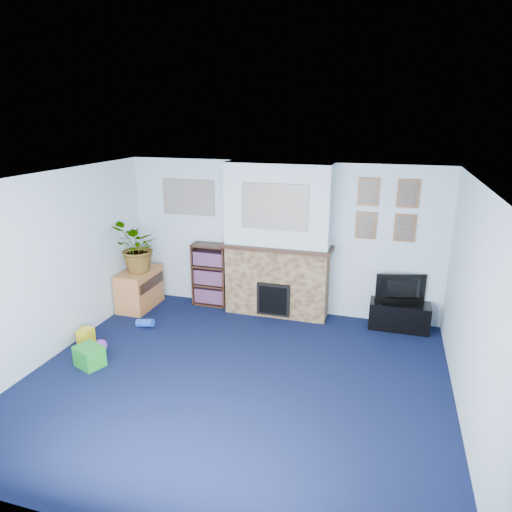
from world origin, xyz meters
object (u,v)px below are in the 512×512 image
(bookshelf, at_px, (211,276))
(tv_stand, at_px, (399,315))
(sideboard, at_px, (139,287))
(television, at_px, (402,289))

(bookshelf, bearing_deg, tv_stand, -1.44)
(tv_stand, distance_m, sideboard, 4.14)
(tv_stand, bearing_deg, bookshelf, 178.56)
(tv_stand, height_order, television, television)
(tv_stand, height_order, bookshelf, bookshelf)
(tv_stand, bearing_deg, television, 90.00)
(tv_stand, bearing_deg, sideboard, -174.86)
(tv_stand, distance_m, bookshelf, 3.05)
(bookshelf, relative_size, sideboard, 1.28)
(tv_stand, distance_m, television, 0.40)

